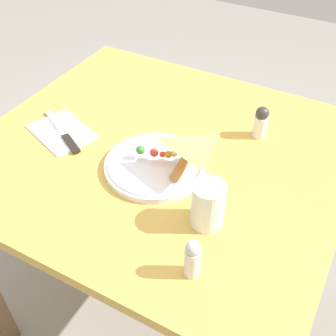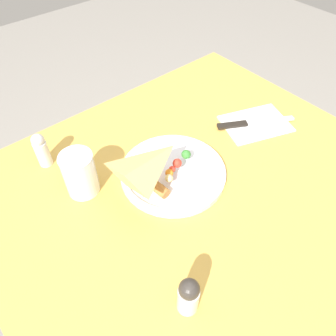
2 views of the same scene
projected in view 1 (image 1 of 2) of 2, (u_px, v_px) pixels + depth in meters
ground_plane at (163, 305)px, 1.60m from camera, size 6.00×6.00×0.00m
dining_table at (161, 183)px, 1.18m from camera, size 0.94×0.85×0.77m
plate_pizza at (156, 164)px, 1.03m from camera, size 0.25×0.25×0.05m
milk_glass at (208, 207)px, 0.88m from camera, size 0.07×0.07×0.11m
napkin_folded at (62, 132)px, 1.14m from camera, size 0.21×0.18×0.00m
butter_knife at (63, 133)px, 1.13m from camera, size 0.20×0.13×0.01m
salt_shaker at (193, 258)px, 0.78m from camera, size 0.03×0.03×0.09m
pepper_shaker at (261, 122)px, 1.10m from camera, size 0.04×0.04×0.09m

